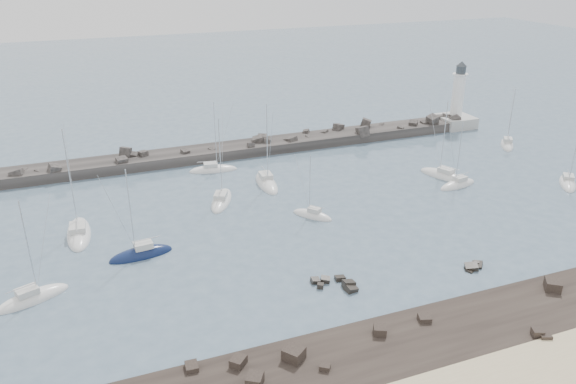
{
  "coord_description": "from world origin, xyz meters",
  "views": [
    {
      "loc": [
        -28.22,
        -57.27,
        35.23
      ],
      "look_at": [
        -1.38,
        12.0,
        2.82
      ],
      "focal_mm": 35.0,
      "sensor_mm": 36.0,
      "label": 1
    }
  ],
  "objects_px": {
    "sailboat_1": "(79,234)",
    "sailboat_9": "(567,183)",
    "sailboat_4": "(213,170)",
    "sailboat_0": "(32,299)",
    "sailboat_3": "(221,201)",
    "sailboat_6": "(267,184)",
    "sailboat_2": "(141,255)",
    "sailboat_10": "(507,145)",
    "lighthouse": "(456,112)",
    "sailboat_8": "(443,176)",
    "sailboat_7": "(458,185)",
    "sailboat_5": "(312,216)"
  },
  "relations": [
    {
      "from": "sailboat_6",
      "to": "sailboat_9",
      "type": "bearing_deg",
      "value": -21.11
    },
    {
      "from": "sailboat_5",
      "to": "sailboat_9",
      "type": "relative_size",
      "value": 0.82
    },
    {
      "from": "sailboat_7",
      "to": "sailboat_0",
      "type": "bearing_deg",
      "value": -171.15
    },
    {
      "from": "lighthouse",
      "to": "sailboat_4",
      "type": "relative_size",
      "value": 1.12
    },
    {
      "from": "sailboat_3",
      "to": "sailboat_5",
      "type": "distance_m",
      "value": 14.49
    },
    {
      "from": "sailboat_4",
      "to": "sailboat_9",
      "type": "height_order",
      "value": "sailboat_4"
    },
    {
      "from": "lighthouse",
      "to": "sailboat_0",
      "type": "relative_size",
      "value": 1.15
    },
    {
      "from": "lighthouse",
      "to": "sailboat_8",
      "type": "bearing_deg",
      "value": -129.71
    },
    {
      "from": "sailboat_2",
      "to": "sailboat_6",
      "type": "height_order",
      "value": "sailboat_6"
    },
    {
      "from": "sailboat_0",
      "to": "sailboat_1",
      "type": "distance_m",
      "value": 15.03
    },
    {
      "from": "sailboat_4",
      "to": "sailboat_10",
      "type": "bearing_deg",
      "value": -7.73
    },
    {
      "from": "sailboat_4",
      "to": "sailboat_3",
      "type": "bearing_deg",
      "value": -98.74
    },
    {
      "from": "sailboat_5",
      "to": "sailboat_1",
      "type": "bearing_deg",
      "value": 169.03
    },
    {
      "from": "sailboat_2",
      "to": "sailboat_6",
      "type": "bearing_deg",
      "value": 36.04
    },
    {
      "from": "sailboat_0",
      "to": "sailboat_7",
      "type": "height_order",
      "value": "sailboat_0"
    },
    {
      "from": "sailboat_4",
      "to": "sailboat_1",
      "type": "bearing_deg",
      "value": -143.78
    },
    {
      "from": "sailboat_4",
      "to": "sailboat_8",
      "type": "xyz_separation_m",
      "value": [
        35.26,
        -16.68,
        0.01
      ]
    },
    {
      "from": "sailboat_0",
      "to": "sailboat_9",
      "type": "distance_m",
      "value": 80.17
    },
    {
      "from": "sailboat_3",
      "to": "sailboat_7",
      "type": "xyz_separation_m",
      "value": [
        37.11,
        -7.8,
        0.01
      ]
    },
    {
      "from": "sailboat_4",
      "to": "sailboat_9",
      "type": "distance_m",
      "value": 58.57
    },
    {
      "from": "sailboat_1",
      "to": "sailboat_7",
      "type": "bearing_deg",
      "value": -4.2
    },
    {
      "from": "sailboat_6",
      "to": "sailboat_1",
      "type": "bearing_deg",
      "value": -165.57
    },
    {
      "from": "sailboat_3",
      "to": "sailboat_10",
      "type": "bearing_deg",
      "value": 5.19
    },
    {
      "from": "sailboat_4",
      "to": "sailboat_9",
      "type": "xyz_separation_m",
      "value": [
        52.17,
        -26.62,
        0.0
      ]
    },
    {
      "from": "sailboat_3",
      "to": "sailboat_5",
      "type": "bearing_deg",
      "value": -41.77
    },
    {
      "from": "lighthouse",
      "to": "sailboat_1",
      "type": "bearing_deg",
      "value": -163.22
    },
    {
      "from": "sailboat_2",
      "to": "sailboat_6",
      "type": "relative_size",
      "value": 0.87
    },
    {
      "from": "sailboat_3",
      "to": "sailboat_6",
      "type": "height_order",
      "value": "sailboat_6"
    },
    {
      "from": "sailboat_0",
      "to": "sailboat_9",
      "type": "height_order",
      "value": "sailboat_0"
    },
    {
      "from": "lighthouse",
      "to": "sailboat_0",
      "type": "bearing_deg",
      "value": -155.68
    },
    {
      "from": "sailboat_1",
      "to": "sailboat_9",
      "type": "xyz_separation_m",
      "value": [
        74.72,
        -10.1,
        -0.01
      ]
    },
    {
      "from": "sailboat_9",
      "to": "sailboat_10",
      "type": "bearing_deg",
      "value": 77.6
    },
    {
      "from": "sailboat_3",
      "to": "sailboat_8",
      "type": "distance_m",
      "value": 37.44
    },
    {
      "from": "sailboat_0",
      "to": "sailboat_10",
      "type": "bearing_deg",
      "value": 15.22
    },
    {
      "from": "sailboat_4",
      "to": "sailboat_6",
      "type": "relative_size",
      "value": 0.89
    },
    {
      "from": "sailboat_0",
      "to": "sailboat_10",
      "type": "distance_m",
      "value": 87.3
    },
    {
      "from": "sailboat_2",
      "to": "sailboat_10",
      "type": "height_order",
      "value": "sailboat_2"
    },
    {
      "from": "sailboat_0",
      "to": "sailboat_7",
      "type": "relative_size",
      "value": 1.08
    },
    {
      "from": "lighthouse",
      "to": "sailboat_5",
      "type": "distance_m",
      "value": 54.62
    },
    {
      "from": "sailboat_2",
      "to": "sailboat_6",
      "type": "xyz_separation_m",
      "value": [
        22.12,
        16.09,
        -0.01
      ]
    },
    {
      "from": "sailboat_6",
      "to": "sailboat_5",
      "type": "bearing_deg",
      "value": -80.68
    },
    {
      "from": "lighthouse",
      "to": "sailboat_2",
      "type": "xyz_separation_m",
      "value": [
        -70.29,
        -31.91,
        -2.93
      ]
    },
    {
      "from": "sailboat_7",
      "to": "sailboat_4",
      "type": "bearing_deg",
      "value": 149.41
    },
    {
      "from": "sailboat_6",
      "to": "lighthouse",
      "type": "bearing_deg",
      "value": 18.18
    },
    {
      "from": "sailboat_2",
      "to": "sailboat_1",
      "type": "bearing_deg",
      "value": 129.23
    },
    {
      "from": "sailboat_1",
      "to": "sailboat_9",
      "type": "relative_size",
      "value": 1.28
    },
    {
      "from": "sailboat_4",
      "to": "sailboat_2",
      "type": "bearing_deg",
      "value": -121.74
    },
    {
      "from": "sailboat_3",
      "to": "sailboat_6",
      "type": "relative_size",
      "value": 0.94
    },
    {
      "from": "sailboat_6",
      "to": "sailboat_9",
      "type": "relative_size",
      "value": 1.19
    },
    {
      "from": "sailboat_7",
      "to": "sailboat_1",
      "type": "bearing_deg",
      "value": 175.8
    }
  ]
}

